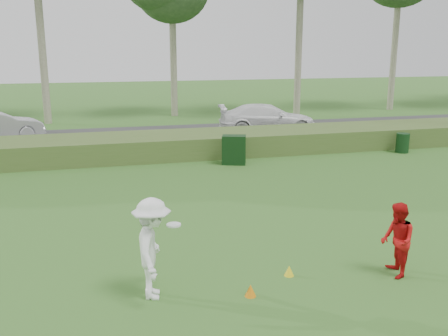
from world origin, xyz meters
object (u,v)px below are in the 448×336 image
object	(u,v)px
utility_cabinet	(234,150)
car_right	(267,118)
player_red	(397,240)
cone_orange	(250,290)
trash_bin	(403,143)
player_white	(153,249)
cone_yellow	(289,271)

from	to	relation	value
utility_cabinet	car_right	size ratio (longest dim) A/B	0.22
player_red	utility_cabinet	world-z (taller)	player_red
cone_orange	trash_bin	world-z (taller)	trash_bin
cone_orange	car_right	distance (m)	18.11
player_white	player_red	world-z (taller)	player_white
trash_bin	player_white	bearing A→B (deg)	-139.93
cone_orange	car_right	xyz separation A→B (m)	(6.38, 16.93, 0.69)
cone_yellow	utility_cabinet	size ratio (longest dim) A/B	0.19
cone_orange	cone_yellow	size ratio (longest dim) A/B	1.07
cone_orange	car_right	bearing A→B (deg)	69.34
utility_cabinet	player_white	bearing A→B (deg)	-94.35
cone_orange	cone_yellow	world-z (taller)	cone_orange
car_right	player_white	bearing A→B (deg)	163.63
utility_cabinet	cone_yellow	bearing A→B (deg)	-80.09
cone_yellow	utility_cabinet	world-z (taller)	utility_cabinet
cone_yellow	car_right	bearing A→B (deg)	71.81
cone_yellow	trash_bin	distance (m)	13.82
player_white	cone_yellow	distance (m)	2.88
player_red	car_right	distance (m)	17.16
car_right	trash_bin	bearing A→B (deg)	-136.98
player_red	player_white	bearing A→B (deg)	-80.13
player_white	trash_bin	world-z (taller)	player_white
player_red	cone_orange	xyz separation A→B (m)	(-3.10, -0.09, -0.64)
cone_yellow	car_right	size ratio (longest dim) A/B	0.04
utility_cabinet	trash_bin	distance (m)	7.77
utility_cabinet	trash_bin	bearing A→B (deg)	21.30
player_white	car_right	bearing A→B (deg)	-16.16
trash_bin	car_right	distance (m)	7.44
utility_cabinet	cone_orange	bearing A→B (deg)	-84.90
player_red	car_right	world-z (taller)	car_right
player_white	cone_yellow	xyz separation A→B (m)	(2.75, 0.15, -0.84)
utility_cabinet	car_right	world-z (taller)	car_right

